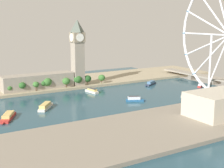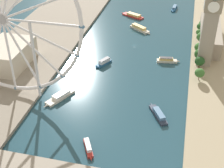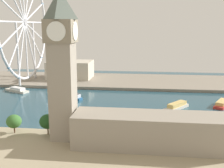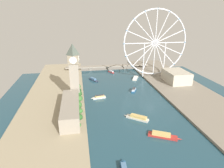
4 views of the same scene
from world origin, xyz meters
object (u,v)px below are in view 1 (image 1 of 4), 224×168
at_px(river_bridge, 216,79).
at_px(tour_boat_2, 8,117).
at_px(tour_boat_5, 46,106).
at_px(clock_tower, 78,51).
at_px(parliament_block, 38,81).
at_px(tour_boat_0, 92,91).
at_px(tour_boat_1, 201,85).
at_px(tour_boat_7, 151,83).
at_px(tour_boat_3, 194,96).
at_px(riverside_hall, 219,104).
at_px(tour_boat_4, 135,99).

xyz_separation_m(river_bridge, tour_boat_2, (16.89, -284.97, -4.67)).
distance_m(river_bridge, tour_boat_5, 243.92).
bearing_deg(tour_boat_5, clock_tower, -5.59).
height_order(parliament_block, tour_boat_2, parliament_block).
height_order(tour_boat_0, tour_boat_5, tour_boat_5).
bearing_deg(tour_boat_0, tour_boat_1, -115.96).
relative_size(river_bridge, tour_boat_0, 8.04).
xyz_separation_m(clock_tower, tour_boat_7, (34.85, 91.47, -44.94)).
bearing_deg(tour_boat_1, tour_boat_3, -169.67).
relative_size(parliament_block, riverside_hall, 1.64).
bearing_deg(tour_boat_7, tour_boat_0, -28.97).
relative_size(clock_tower, tour_boat_2, 2.45).
relative_size(parliament_block, tour_boat_4, 4.10).
height_order(tour_boat_2, tour_boat_4, tour_boat_4).
bearing_deg(riverside_hall, clock_tower, -165.96).
bearing_deg(tour_boat_2, tour_boat_3, 109.49).
bearing_deg(tour_boat_4, river_bridge, 36.15).
bearing_deg(river_bridge, tour_boat_4, -81.33).
distance_m(riverside_hall, tour_boat_3, 80.05).
relative_size(riverside_hall, tour_boat_2, 1.56).
bearing_deg(tour_boat_0, tour_boat_2, 107.51).
bearing_deg(tour_boat_0, tour_boat_7, -98.11).
relative_size(tour_boat_1, tour_boat_5, 0.70).
bearing_deg(river_bridge, tour_boat_2, -86.61).
bearing_deg(riverside_hall, tour_boat_1, 139.82).
xyz_separation_m(riverside_hall, tour_boat_3, (-68.67, 39.41, -11.76)).
bearing_deg(tour_boat_0, river_bridge, -112.03).
distance_m(river_bridge, tour_boat_4, 152.72).
bearing_deg(tour_boat_1, tour_boat_0, 135.39).
height_order(river_bridge, tour_boat_0, river_bridge).
bearing_deg(tour_boat_0, tour_boat_5, 110.32).
bearing_deg(tour_boat_7, tour_boat_1, 108.47).
bearing_deg(tour_boat_4, tour_boat_7, 69.59).
distance_m(tour_boat_2, tour_boat_4, 134.19).
bearing_deg(tour_boat_3, riverside_hall, -93.79).
height_order(riverside_hall, tour_boat_1, riverside_hall).
height_order(parliament_block, tour_boat_1, parliament_block).
xyz_separation_m(tour_boat_2, tour_boat_5, (-15.80, 41.09, 0.35)).
xyz_separation_m(parliament_block, tour_boat_1, (85.26, 193.00, -10.11)).
bearing_deg(parliament_block, tour_boat_1, 66.17).
bearing_deg(tour_boat_3, parliament_block, 163.53).
bearing_deg(clock_tower, tour_boat_4, 11.75).
bearing_deg(clock_tower, tour_boat_2, -50.72).
relative_size(tour_boat_0, tour_boat_7, 0.87).
height_order(riverside_hall, tour_boat_0, riverside_hall).
relative_size(clock_tower, tour_boat_7, 2.97).
relative_size(tour_boat_0, tour_boat_2, 0.72).
bearing_deg(tour_boat_3, tour_boat_0, 161.37).
relative_size(tour_boat_4, tour_boat_5, 0.72).
bearing_deg(tour_boat_3, tour_boat_1, 63.93).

